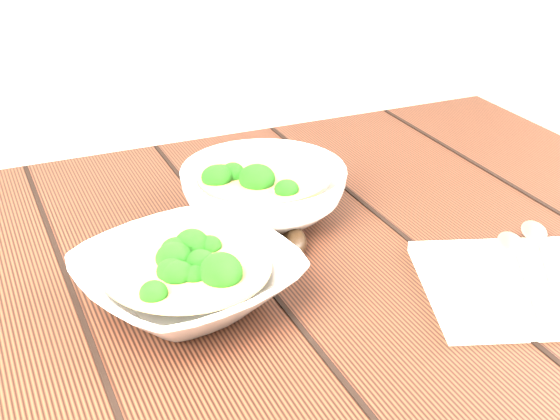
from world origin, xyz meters
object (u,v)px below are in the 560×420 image
Objects in this scene: napkin at (531,285)px; table at (265,342)px; soup_bowl_front at (187,278)px; trivet at (265,242)px; soup_bowl_back at (264,191)px.

table is at bearing 163.27° from napkin.
trivet is at bearing 30.15° from soup_bowl_front.
napkin is (0.20, -0.28, -0.03)m from soup_bowl_back.
napkin is (0.23, -0.20, -0.01)m from trivet.
napkin is at bearing -20.20° from soup_bowl_front.
table is 0.19m from soup_bowl_back.
trivet is 0.31m from napkin.
trivet is (-0.04, -0.09, -0.02)m from soup_bowl_back.
trivet reaches higher than table.
table is at bearing 25.05° from soup_bowl_front.
soup_bowl_back is at bearing 67.63° from table.
trivet reaches higher than napkin.
soup_bowl_front reaches higher than napkin.
napkin is at bearing -36.74° from table.
trivet is at bearing -111.96° from soup_bowl_back.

